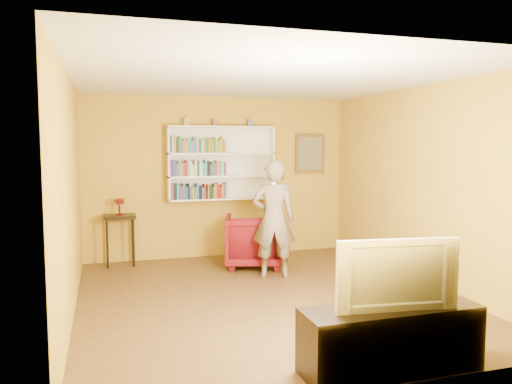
{
  "coord_description": "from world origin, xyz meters",
  "views": [
    {
      "loc": [
        -1.89,
        -5.8,
        1.9
      ],
      "look_at": [
        0.12,
        0.75,
        1.25
      ],
      "focal_mm": 35.0,
      "sensor_mm": 36.0,
      "label": 1
    }
  ],
  "objects_px": {
    "tv_cabinet": "(391,339)",
    "ruby_lustre": "(119,203)",
    "console_table": "(120,224)",
    "person": "(274,219)",
    "armchair": "(254,241)",
    "bookshelf": "(221,163)",
    "television": "(392,272)"
  },
  "relations": [
    {
      "from": "armchair",
      "to": "person",
      "type": "relative_size",
      "value": 0.53
    },
    {
      "from": "armchair",
      "to": "television",
      "type": "relative_size",
      "value": 0.87
    },
    {
      "from": "person",
      "to": "television",
      "type": "relative_size",
      "value": 1.63
    },
    {
      "from": "bookshelf",
      "to": "ruby_lustre",
      "type": "bearing_deg",
      "value": -174.54
    },
    {
      "from": "ruby_lustre",
      "to": "console_table",
      "type": "bearing_deg",
      "value": -36.87
    },
    {
      "from": "armchair",
      "to": "tv_cabinet",
      "type": "height_order",
      "value": "armchair"
    },
    {
      "from": "armchair",
      "to": "television",
      "type": "height_order",
      "value": "television"
    },
    {
      "from": "armchair",
      "to": "ruby_lustre",
      "type": "bearing_deg",
      "value": -2.27
    },
    {
      "from": "console_table",
      "to": "person",
      "type": "xyz_separation_m",
      "value": [
        2.09,
        -1.38,
        0.18
      ]
    },
    {
      "from": "bookshelf",
      "to": "armchair",
      "type": "relative_size",
      "value": 2.0
    },
    {
      "from": "console_table",
      "to": "armchair",
      "type": "xyz_separation_m",
      "value": [
        2.0,
        -0.68,
        -0.26
      ]
    },
    {
      "from": "tv_cabinet",
      "to": "television",
      "type": "relative_size",
      "value": 1.48
    },
    {
      "from": "tv_cabinet",
      "to": "console_table",
      "type": "bearing_deg",
      "value": 114.52
    },
    {
      "from": "console_table",
      "to": "ruby_lustre",
      "type": "relative_size",
      "value": 3.04
    },
    {
      "from": "armchair",
      "to": "tv_cabinet",
      "type": "distance_m",
      "value": 3.82
    },
    {
      "from": "console_table",
      "to": "armchair",
      "type": "distance_m",
      "value": 2.13
    },
    {
      "from": "bookshelf",
      "to": "person",
      "type": "relative_size",
      "value": 1.07
    },
    {
      "from": "armchair",
      "to": "person",
      "type": "height_order",
      "value": "person"
    },
    {
      "from": "person",
      "to": "tv_cabinet",
      "type": "height_order",
      "value": "person"
    },
    {
      "from": "person",
      "to": "tv_cabinet",
      "type": "xyz_separation_m",
      "value": [
        -0.03,
        -3.12,
        -0.57
      ]
    },
    {
      "from": "bookshelf",
      "to": "person",
      "type": "distance_m",
      "value": 1.76
    },
    {
      "from": "bookshelf",
      "to": "person",
      "type": "xyz_separation_m",
      "value": [
        0.42,
        -1.54,
        -0.75
      ]
    },
    {
      "from": "ruby_lustre",
      "to": "television",
      "type": "height_order",
      "value": "television"
    },
    {
      "from": "console_table",
      "to": "bookshelf",
      "type": "bearing_deg",
      "value": 5.46
    },
    {
      "from": "bookshelf",
      "to": "person",
      "type": "height_order",
      "value": "bookshelf"
    },
    {
      "from": "armchair",
      "to": "television",
      "type": "bearing_deg",
      "value": 107.19
    },
    {
      "from": "ruby_lustre",
      "to": "person",
      "type": "bearing_deg",
      "value": -33.52
    },
    {
      "from": "tv_cabinet",
      "to": "ruby_lustre",
      "type": "bearing_deg",
      "value": 114.52
    },
    {
      "from": "console_table",
      "to": "tv_cabinet",
      "type": "height_order",
      "value": "console_table"
    },
    {
      "from": "bookshelf",
      "to": "television",
      "type": "height_order",
      "value": "bookshelf"
    },
    {
      "from": "console_table",
      "to": "ruby_lustre",
      "type": "xyz_separation_m",
      "value": [
        -0.0,
        0.0,
        0.33
      ]
    },
    {
      "from": "person",
      "to": "television",
      "type": "distance_m",
      "value": 3.12
    }
  ]
}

